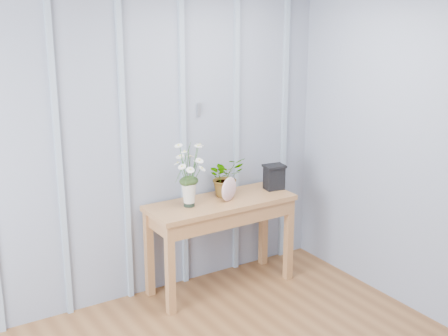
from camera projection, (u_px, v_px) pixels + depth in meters
room_shell at (175, 65)px, 3.24m from camera, size 4.00×4.50×2.50m
sideboard at (221, 214)px, 4.98m from camera, size 1.20×0.45×0.75m
daisy_vase at (189, 165)px, 4.72m from camera, size 0.37×0.28×0.53m
spider_plant at (226, 176)px, 5.02m from camera, size 0.29×0.25×0.32m
felt_disc_vessel at (229, 189)px, 4.91m from camera, size 0.20×0.13×0.19m
carved_box at (274, 177)px, 5.19m from camera, size 0.19×0.16×0.21m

